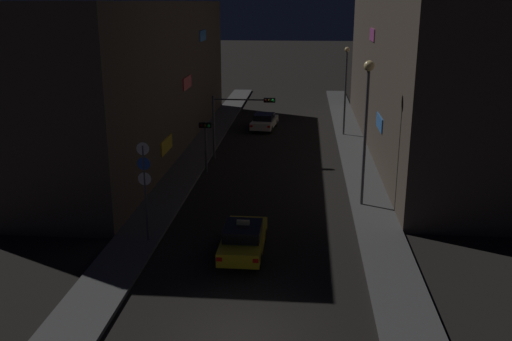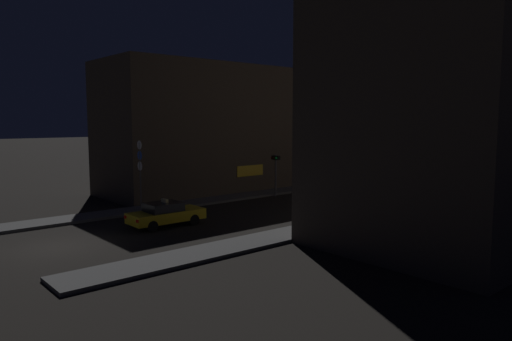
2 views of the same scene
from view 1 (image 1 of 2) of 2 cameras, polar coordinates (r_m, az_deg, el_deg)
name	(u,v)px [view 1 (image 1 of 2)]	position (r m, az deg, el deg)	size (l,w,h in m)	color
ground_plane	(240,337)	(19.87, -1.60, -16.40)	(300.00, 300.00, 0.00)	black
sidewalk_left	(205,144)	(44.64, -5.18, 2.67)	(2.23, 56.20, 0.17)	#4C4C4C
sidewalk_right	(353,147)	(44.13, 9.74, 2.33)	(2.23, 56.20, 0.17)	#4C4C4C
building_facade_left	(134,76)	(44.12, -12.14, 9.27)	(8.03, 35.43, 10.86)	#473D33
building_facade_right	(441,25)	(44.65, 18.14, 13.77)	(9.84, 35.14, 18.40)	#473D33
taxi	(243,239)	(25.30, -1.28, -6.86)	(1.84, 4.46, 1.62)	yellow
far_car	(264,121)	(49.89, 0.85, 4.98)	(2.25, 4.61, 1.42)	silver
traffic_light_overhead	(239,113)	(39.75, -1.73, 5.81)	(4.43, 0.42, 4.54)	#47474C
traffic_light_left_kerb	(205,136)	(36.95, -5.11, 3.51)	(0.80, 0.42, 3.41)	#47474C
sign_pole_left	(145,182)	(26.05, -11.13, -1.13)	(0.60, 0.10, 4.68)	#47474C
street_lamp_near_block	(367,105)	(30.22, 11.10, 6.46)	(0.55, 0.55, 7.78)	#47474C
street_lamp_far_block	(346,81)	(47.18, 9.03, 8.90)	(0.42, 0.42, 7.17)	#47474C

